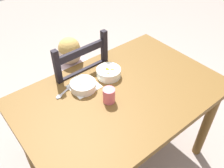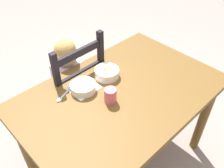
{
  "view_description": "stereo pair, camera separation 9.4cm",
  "coord_description": "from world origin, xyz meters",
  "views": [
    {
      "loc": [
        -0.75,
        -0.84,
        1.82
      ],
      "look_at": [
        -0.03,
        0.05,
        0.83
      ],
      "focal_mm": 39.0,
      "sensor_mm": 36.0,
      "label": 1
    },
    {
      "loc": [
        -0.83,
        -0.78,
        1.82
      ],
      "look_at": [
        -0.03,
        0.05,
        0.83
      ],
      "focal_mm": 39.0,
      "sensor_mm": 36.0,
      "label": 2
    }
  ],
  "objects": [
    {
      "name": "ground_plane",
      "position": [
        0.0,
        0.0,
        0.0
      ],
      "size": [
        8.0,
        8.0,
        0.0
      ],
      "primitive_type": "plane",
      "color": "gray"
    },
    {
      "name": "drinking_cup",
      "position": [
        -0.11,
        -0.01,
        0.82
      ],
      "size": [
        0.07,
        0.07,
        0.09
      ],
      "primitive_type": "cylinder",
      "color": "#E16675",
      "rests_on": "dining_table"
    },
    {
      "name": "spoon",
      "position": [
        -0.31,
        0.22,
        0.78
      ],
      "size": [
        0.14,
        0.06,
        0.01
      ],
      "color": "silver",
      "rests_on": "dining_table"
    },
    {
      "name": "child_figure",
      "position": [
        -0.06,
        0.47,
        0.63
      ],
      "size": [
        0.32,
        0.31,
        0.96
      ],
      "color": "silver",
      "rests_on": "ground"
    },
    {
      "name": "bowl_of_peas",
      "position": [
        -0.17,
        0.18,
        0.8
      ],
      "size": [
        0.16,
        0.16,
        0.05
      ],
      "color": "white",
      "rests_on": "dining_table"
    },
    {
      "name": "dining_chair",
      "position": [
        -0.06,
        0.47,
        0.47
      ],
      "size": [
        0.43,
        0.43,
        1.02
      ],
      "color": "black",
      "rests_on": "ground"
    },
    {
      "name": "dining_table",
      "position": [
        0.0,
        0.0,
        0.66
      ],
      "size": [
        1.3,
        0.86,
        0.78
      ],
      "color": "brown",
      "rests_on": "ground"
    },
    {
      "name": "paper_napkin",
      "position": [
        -0.15,
        0.19,
        0.78
      ],
      "size": [
        0.19,
        0.17,
        0.0
      ],
      "primitive_type": "cube",
      "rotation": [
        0.0,
        0.0,
        0.03
      ],
      "color": "white",
      "rests_on": "dining_table"
    },
    {
      "name": "bowl_of_carrots",
      "position": [
        0.04,
        0.18,
        0.81
      ],
      "size": [
        0.17,
        0.17,
        0.06
      ],
      "color": "white",
      "rests_on": "dining_table"
    }
  ]
}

